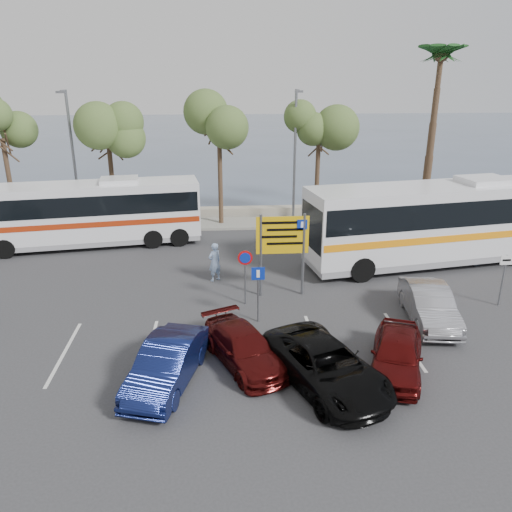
{
  "coord_description": "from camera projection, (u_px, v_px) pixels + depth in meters",
  "views": [
    {
      "loc": [
        -1.54,
        -16.33,
        8.99
      ],
      "look_at": [
        -0.12,
        3.0,
        1.88
      ],
      "focal_mm": 35.0,
      "sensor_mm": 36.0,
      "label": 1
    }
  ],
  "objects": [
    {
      "name": "sign_taxi",
      "position": [
        504.0,
        273.0,
        20.08
      ],
      "size": [
        0.5,
        0.07,
        2.2
      ],
      "color": "slate",
      "rests_on": "ground"
    },
    {
      "name": "suv_black",
      "position": [
        326.0,
        366.0,
        15.09
      ],
      "size": [
        3.94,
        5.38,
        1.36
      ],
      "primitive_type": "imported",
      "rotation": [
        0.0,
        0.0,
        0.39
      ],
      "color": "black",
      "rests_on": "ground"
    },
    {
      "name": "ground",
      "position": [
        265.0,
        331.0,
        18.49
      ],
      "size": [
        120.0,
        120.0,
        0.0
      ],
      "primitive_type": "plane",
      "color": "#333335",
      "rests_on": "ground"
    },
    {
      "name": "street_lamp_right",
      "position": [
        295.0,
        152.0,
        29.78
      ],
      "size": [
        0.45,
        1.15,
        8.01
      ],
      "color": "slate",
      "rests_on": "kerb_strip"
    },
    {
      "name": "tree_far_left",
      "position": [
        0.0,
        123.0,
        28.46
      ],
      "size": [
        3.2,
        3.2,
        7.6
      ],
      "color": "#382619",
      "rests_on": "kerb_strip"
    },
    {
      "name": "car_maroon",
      "position": [
        244.0,
        347.0,
        16.26
      ],
      "size": [
        3.13,
        4.37,
        1.18
      ],
      "primitive_type": "imported",
      "rotation": [
        0.0,
        0.0,
        0.41
      ],
      "color": "#470C0B",
      "rests_on": "ground"
    },
    {
      "name": "pedestrian_near",
      "position": [
        215.0,
        262.0,
        22.73
      ],
      "size": [
        0.79,
        0.74,
        1.81
      ],
      "primitive_type": "imported",
      "rotation": [
        0.0,
        0.0,
        3.77
      ],
      "color": "#97B3DD",
      "rests_on": "ground"
    },
    {
      "name": "coach_bus_left",
      "position": [
        89.0,
        216.0,
        27.13
      ],
      "size": [
        12.14,
        4.25,
        3.71
      ],
      "color": "silver",
      "rests_on": "ground"
    },
    {
      "name": "seawall",
      "position": [
        243.0,
        212.0,
        33.37
      ],
      "size": [
        48.0,
        0.8,
        0.6
      ],
      "primitive_type": "cube",
      "color": "gray",
      "rests_on": "ground"
    },
    {
      "name": "coach_bus_right",
      "position": [
        442.0,
        225.0,
        24.54
      ],
      "size": [
        13.91,
        5.14,
        4.24
      ],
      "color": "silver",
      "rests_on": "ground"
    },
    {
      "name": "tree_mid",
      "position": [
        219.0,
        116.0,
        29.21
      ],
      "size": [
        3.2,
        3.2,
        8.0
      ],
      "color": "#382619",
      "rests_on": "kerb_strip"
    },
    {
      "name": "sign_parking",
      "position": [
        258.0,
        287.0,
        18.71
      ],
      "size": [
        0.5,
        0.07,
        2.25
      ],
      "color": "slate",
      "rests_on": "ground"
    },
    {
      "name": "kerb_strip",
      "position": [
        245.0,
        223.0,
        31.58
      ],
      "size": [
        44.0,
        2.4,
        0.15
      ],
      "primitive_type": "cube",
      "color": "gray",
      "rests_on": "ground"
    },
    {
      "name": "car_silver_b",
      "position": [
        429.0,
        305.0,
        19.01
      ],
      "size": [
        1.97,
        4.37,
        1.39
      ],
      "primitive_type": "imported",
      "rotation": [
        0.0,
        0.0,
        -0.12
      ],
      "color": "gray",
      "rests_on": "ground"
    },
    {
      "name": "car_blue",
      "position": [
        167.0,
        364.0,
        15.15
      ],
      "size": [
        2.53,
        4.41,
        1.37
      ],
      "primitive_type": "imported",
      "rotation": [
        0.0,
        0.0,
        -0.27
      ],
      "color": "#0F194A",
      "rests_on": "ground"
    },
    {
      "name": "palm_tree",
      "position": [
        441.0,
        57.0,
        29.0
      ],
      "size": [
        4.8,
        4.8,
        11.2
      ],
      "color": "#382619",
      "rests_on": "kerb_strip"
    },
    {
      "name": "lane_markings",
      "position": [
        235.0,
        346.0,
        17.48
      ],
      "size": [
        12.02,
        4.2,
        0.01
      ],
      "primitive_type": null,
      "color": "silver",
      "rests_on": "ground"
    },
    {
      "name": "car_red",
      "position": [
        397.0,
        353.0,
        15.78
      ],
      "size": [
        2.87,
        4.17,
        1.32
      ],
      "primitive_type": "imported",
      "rotation": [
        0.0,
        0.0,
        -0.38
      ],
      "color": "#4E0B0B",
      "rests_on": "ground"
    },
    {
      "name": "tree_left",
      "position": [
        107.0,
        128.0,
        28.98
      ],
      "size": [
        3.2,
        3.2,
        7.2
      ],
      "color": "#382619",
      "rests_on": "kerb_strip"
    },
    {
      "name": "pedestrian_far",
      "position": [
        474.0,
        245.0,
        24.74
      ],
      "size": [
        1.07,
        1.18,
        1.98
      ],
      "primitive_type": "imported",
      "rotation": [
        0.0,
        0.0,
        1.99
      ],
      "color": "#2E3546",
      "rests_on": "ground"
    },
    {
      "name": "sea",
      "position": [
        229.0,
        137.0,
        74.68
      ],
      "size": [
        140.0,
        140.0,
        0.0
      ],
      "primitive_type": "plane",
      "color": "#3C4D60",
      "rests_on": "ground"
    },
    {
      "name": "tree_right",
      "position": [
        319.0,
        124.0,
        29.79
      ],
      "size": [
        3.2,
        3.2,
        7.4
      ],
      "color": "#382619",
      "rests_on": "kerb_strip"
    },
    {
      "name": "direction_sign",
      "position": [
        282.0,
        241.0,
        20.72
      ],
      "size": [
        2.2,
        0.12,
        3.6
      ],
      "color": "slate",
      "rests_on": "ground"
    },
    {
      "name": "street_lamp_left",
      "position": [
        73.0,
        154.0,
        28.88
      ],
      "size": [
        0.45,
        1.15,
        8.01
      ],
      "color": "slate",
      "rests_on": "kerb_strip"
    },
    {
      "name": "sign_no_stop",
      "position": [
        245.0,
        269.0,
        20.14
      ],
      "size": [
        0.6,
        0.08,
        2.35
      ],
      "color": "slate",
      "rests_on": "ground"
    }
  ]
}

